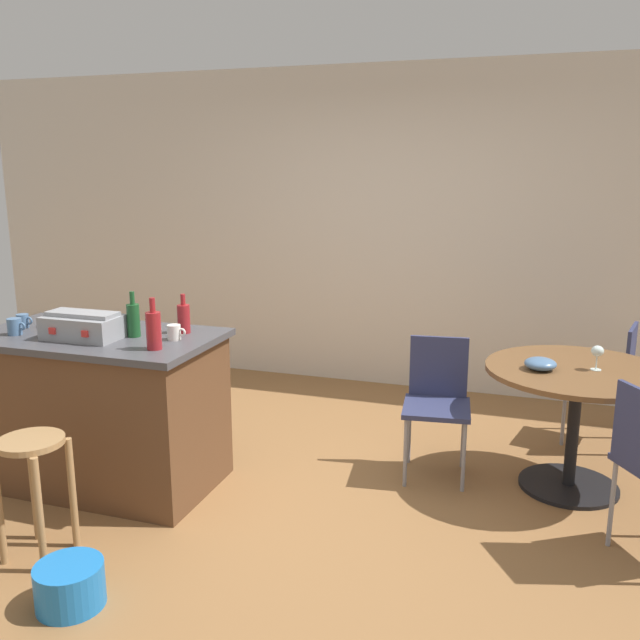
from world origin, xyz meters
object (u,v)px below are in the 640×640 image
Objects in this scene: kitchen_island at (100,409)px; cup_0 at (23,321)px; folding_chair_left at (609,375)px; toolbox at (83,326)px; cup_2 at (15,327)px; serving_bowl at (540,364)px; plastic_bucket at (70,585)px; cup_4 at (174,332)px; dining_table at (576,397)px; bottle_0 at (133,319)px; bottle_1 at (154,329)px; wine_glass at (597,352)px; folding_chair_near at (437,397)px; cup_3 at (53,320)px; bottle_2 at (184,318)px; wooden_stool at (34,472)px.

cup_0 is (-0.52, 0.01, 0.50)m from kitchen_island.
folding_chair_left is 1.98× the size of toolbox.
serving_bowl is (2.91, 0.84, -0.19)m from cup_2.
cup_4 is at bearing 94.15° from plastic_bucket.
dining_table is 0.31m from serving_bowl.
bottle_1 is (0.26, -0.20, 0.01)m from bottle_0.
bottle_0 reaches higher than cup_0.
dining_table is 0.29m from wine_glass.
dining_table is 1.24× the size of folding_chair_near.
wine_glass is (3.30, 0.77, -0.11)m from cup_0.
kitchen_island is at bearing -13.08° from cup_3.
plastic_bucket is at bearing -139.71° from wine_glass.
folding_chair_left is 3.64m from cup_3.
toolbox is 1.85× the size of bottle_2.
cup_0 reaches higher than kitchen_island.
kitchen_island reaches higher than folding_chair_left.
cup_3 is at bearing 166.92° from kitchen_island.
bottle_1 is (0.32, 0.61, 0.59)m from wooden_stool.
serving_bowl is (-0.46, -0.87, 0.28)m from folding_chair_left.
cup_3 is at bearing -167.10° from dining_table.
cup_4 is (0.51, 0.13, -0.03)m from toolbox.
bottle_0 is (-2.44, -0.76, 0.45)m from dining_table.
bottle_2 is at bearing -150.97° from folding_chair_left.
serving_bowl is (2.48, 0.79, -0.22)m from toolbox.
dining_table is 5.82× the size of serving_bowl.
toolbox is 2.92m from wine_glass.
cup_2 is 0.25m from cup_3.
folding_chair_near reaches higher than dining_table.
kitchen_island is 0.62m from cup_3.
bottle_2 is at bearing 73.62° from wooden_stool.
bottle_2 is at bearing -165.75° from wine_glass.
serving_bowl is at bearing 12.72° from cup_0.
folding_chair_near is 2.54m from cup_2.
bottle_2 is 2.07m from serving_bowl.
cup_2 is 0.65× the size of serving_bowl.
bottle_2 is at bearing 94.97° from plastic_bucket.
toolbox is 1.45m from plastic_bucket.
dining_table is 4.51× the size of bottle_2.
cup_2 is (-3.12, -0.94, 0.40)m from dining_table.
serving_bowl is at bearing 11.96° from cup_3.
cup_2 is at bearing 134.13° from wooden_stool.
cup_4 is at bearing 89.95° from bottle_1.
bottle_0 is 1.48m from plastic_bucket.
cup_2 reaches higher than dining_table.
cup_3 is at bearing 129.24° from plastic_bucket.
wine_glass is (2.78, 0.78, 0.39)m from kitchen_island.
toolbox is (0.00, -0.10, 0.53)m from kitchen_island.
bottle_2 is 0.85m from cup_3.
bottle_2 reaches higher than wooden_stool.
bottle_2 is at bearing 94.59° from bottle_1.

